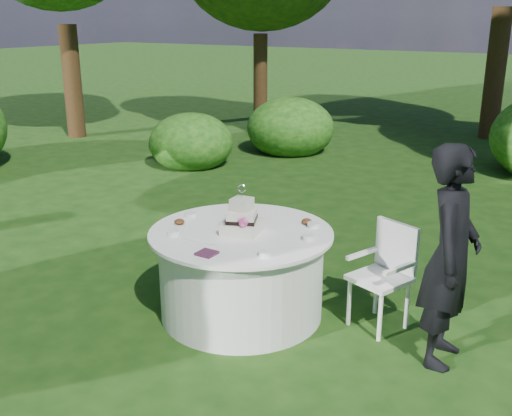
# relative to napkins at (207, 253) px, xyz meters

# --- Properties ---
(ground) EXTENTS (80.00, 80.00, 0.00)m
(ground) POSITION_rel_napkins_xyz_m (-0.06, 0.57, -0.78)
(ground) COLOR black
(ground) RESTS_ON ground
(napkins) EXTENTS (0.14, 0.14, 0.02)m
(napkins) POSITION_rel_napkins_xyz_m (0.00, 0.00, 0.00)
(napkins) COLOR #491F39
(napkins) RESTS_ON table
(feather_plume) EXTENTS (0.48, 0.07, 0.01)m
(feather_plume) POSITION_rel_napkins_xyz_m (-0.26, 0.19, -0.00)
(feather_plume) COLOR white
(feather_plume) RESTS_ON table
(guest) EXTENTS (0.45, 0.64, 1.67)m
(guest) POSITION_rel_napkins_xyz_m (1.62, 0.78, 0.06)
(guest) COLOR black
(guest) RESTS_ON ground
(table) EXTENTS (1.56, 1.56, 0.77)m
(table) POSITION_rel_napkins_xyz_m (-0.06, 0.57, -0.39)
(table) COLOR white
(table) RESTS_ON ground
(cake) EXTENTS (0.35, 0.35, 0.42)m
(cake) POSITION_rel_napkins_xyz_m (-0.04, 0.54, 0.10)
(cake) COLOR silver
(cake) RESTS_ON table
(chair) EXTENTS (0.53, 0.53, 0.89)m
(chair) POSITION_rel_napkins_xyz_m (1.06, 1.05, -0.26)
(chair) COLOR white
(chair) RESTS_ON ground
(votives) EXTENTS (1.26, 0.95, 0.04)m
(votives) POSITION_rel_napkins_xyz_m (-0.04, 0.62, 0.01)
(votives) COLOR white
(votives) RESTS_ON table
(petal_cups) EXTENTS (1.02, 0.69, 0.05)m
(petal_cups) POSITION_rel_napkins_xyz_m (-0.14, 0.72, 0.02)
(petal_cups) COLOR #562D16
(petal_cups) RESTS_ON table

